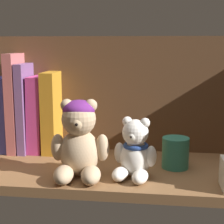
# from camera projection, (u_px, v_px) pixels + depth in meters

# --- Properties ---
(shelf_board) EXTENTS (0.76, 0.26, 0.02)m
(shelf_board) POSITION_uv_depth(u_px,v_px,m) (106.00, 171.00, 0.79)
(shelf_board) COLOR brown
(shelf_board) RESTS_ON ground
(shelf_back_panel) EXTENTS (0.78, 0.01, 0.30)m
(shelf_back_panel) POSITION_uv_depth(u_px,v_px,m) (114.00, 98.00, 0.90)
(shelf_back_panel) COLOR brown
(shelf_back_panel) RESTS_ON ground
(book_3) EXTENTS (0.03, 0.12, 0.18)m
(book_3) POSITION_uv_depth(u_px,v_px,m) (7.00, 113.00, 0.91)
(book_3) COLOR #393D98
(book_3) RESTS_ON shelf_board
(book_4) EXTENTS (0.02, 0.13, 0.24)m
(book_4) POSITION_uv_depth(u_px,v_px,m) (19.00, 102.00, 0.90)
(book_4) COLOR #B25C5C
(book_4) RESTS_ON shelf_board
(book_5) EXTENTS (0.02, 0.13, 0.22)m
(book_5) POSITION_uv_depth(u_px,v_px,m) (28.00, 107.00, 0.90)
(book_5) COLOR #714E82
(book_5) RESTS_ON shelf_board
(book_6) EXTENTS (0.04, 0.11, 0.19)m
(book_6) POSITION_uv_depth(u_px,v_px,m) (40.00, 113.00, 0.90)
(book_6) COLOR #BF3879
(book_6) RESTS_ON shelf_board
(book_7) EXTENTS (0.03, 0.11, 0.20)m
(book_7) POSITION_uv_depth(u_px,v_px,m) (54.00, 111.00, 0.90)
(book_7) COLOR #BE7E20
(book_7) RESTS_ON shelf_board
(teddy_bear_larger) EXTENTS (0.12, 0.12, 0.16)m
(teddy_bear_larger) POSITION_uv_depth(u_px,v_px,m) (79.00, 141.00, 0.72)
(teddy_bear_larger) COLOR tan
(teddy_bear_larger) RESTS_ON shelf_board
(teddy_bear_smaller) EXTENTS (0.09, 0.10, 0.12)m
(teddy_bear_smaller) POSITION_uv_depth(u_px,v_px,m) (135.00, 152.00, 0.72)
(teddy_bear_smaller) COLOR white
(teddy_bear_smaller) RESTS_ON shelf_board
(pillar_candle) EXTENTS (0.06, 0.06, 0.07)m
(pillar_candle) POSITION_uv_depth(u_px,v_px,m) (175.00, 153.00, 0.78)
(pillar_candle) COLOR #2D7A66
(pillar_candle) RESTS_ON shelf_board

